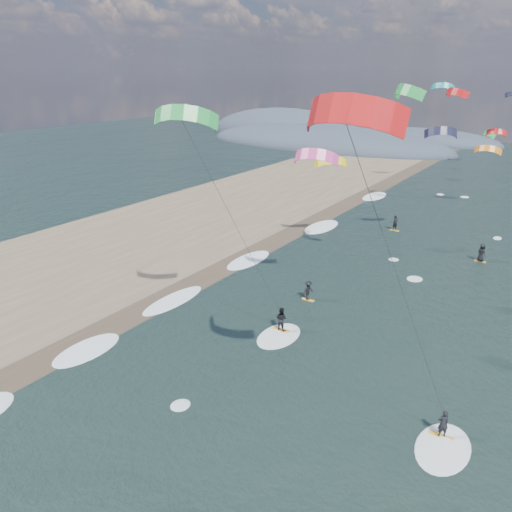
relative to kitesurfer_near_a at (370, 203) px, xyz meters
The scene contains 9 objects.
ground 16.59m from the kitesurfer_near_a, 145.30° to the right, with size 260.00×260.00×0.00m, color black.
sand_strip 35.18m from the kitesurfer_near_a, behind, with size 26.00×240.00×0.00m, color brown.
wet_sand_strip 24.58m from the kitesurfer_near_a, 168.36° to the left, with size 3.00×240.00×0.00m, color #382D23.
coastal_hills 115.84m from the kitesurfer_near_a, 117.54° to the left, with size 80.00×41.00×15.00m.
kitesurfer_near_a is the anchor object (origin of this frame).
kitesurfer_near_b 13.39m from the kitesurfer_near_a, 155.23° to the left, with size 7.21×8.83×16.47m.
far_kitesurfers 29.70m from the kitesurfer_near_a, 104.62° to the left, with size 11.55×23.23×1.83m.
bg_kite_field 47.55m from the kitesurfer_near_a, 100.43° to the left, with size 13.36×72.47×10.32m.
shoreline_surf 24.88m from the kitesurfer_near_a, 154.99° to the left, with size 2.40×79.40×0.11m.
Camera 1 is at (15.05, -12.07, 17.96)m, focal length 35.00 mm.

